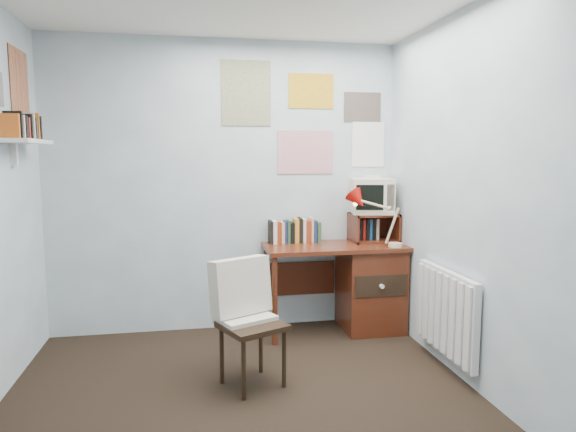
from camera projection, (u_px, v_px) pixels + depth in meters
name	position (u px, v px, depth m)	size (l,w,h in m)	color
ground	(251.00, 429.00, 2.88)	(3.50, 3.50, 0.00)	black
back_wall	(226.00, 187.00, 4.44)	(3.00, 0.02, 2.50)	silver
right_wall	(503.00, 203.00, 3.01)	(0.02, 3.50, 2.50)	silver
desk	(364.00, 284.00, 4.49)	(1.20, 0.55, 0.76)	#5A2514
desk_chair	(252.00, 326.00, 3.38)	(0.42, 0.40, 0.82)	black
desk_lamp	(396.00, 221.00, 4.28)	(0.30, 0.26, 0.43)	#AD120B
tv_riser	(374.00, 227.00, 4.56)	(0.40, 0.30, 0.25)	#5A2514
crt_tv	(372.00, 194.00, 4.54)	(0.36, 0.33, 0.34)	beige
book_row	(303.00, 230.00, 4.52)	(0.60, 0.14, 0.22)	#5A2514
radiator	(446.00, 312.00, 3.63)	(0.09, 0.80, 0.60)	white
wall_shelf	(26.00, 141.00, 3.50)	(0.20, 0.62, 0.24)	white
posters_back	(306.00, 118.00, 4.49)	(1.20, 0.01, 0.90)	white
posters_left	(8.00, 84.00, 3.44)	(0.01, 0.70, 0.60)	white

